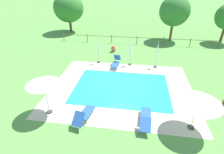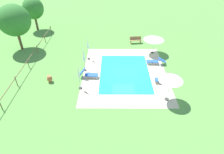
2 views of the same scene
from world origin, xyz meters
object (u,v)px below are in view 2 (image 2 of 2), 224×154
Objects in this scene: patio_umbrella_closed_row_centre at (88,46)px; wooden_bench_lawn_side at (136,40)px; patio_umbrella_open_by_bench at (154,38)px; terracotta_urn_near_fence at (50,79)px; patio_umbrella_closed_row_mid_west at (79,74)px; tree_centre at (33,8)px; tree_west_mid at (14,20)px; sun_lounger_north_mid at (165,80)px; patio_umbrella_open_foreground at (171,79)px; sun_lounger_north_near_steps at (155,61)px; patio_umbrella_closed_row_west at (84,56)px; sun_lounger_north_far at (89,74)px.

wooden_bench_lawn_side is (4.24, -5.73, -1.14)m from patio_umbrella_closed_row_centre.
patio_umbrella_open_by_bench is 3.58× the size of terracotta_urn_near_fence.
patio_umbrella_open_by_bench is 10.36m from patio_umbrella_closed_row_mid_west.
tree_centre is at bearing 44.38° from patio_umbrella_closed_row_centre.
patio_umbrella_closed_row_centre is 9.14m from tree_west_mid.
patio_umbrella_closed_row_mid_west is 0.54× the size of tree_centre.
sun_lounger_north_mid is 0.37× the size of tree_west_mid.
tree_west_mid reaches higher than patio_umbrella_closed_row_centre.
patio_umbrella_open_foreground is at bearing -134.52° from tree_centre.
tree_west_mid is (2.46, 8.56, 2.04)m from patio_umbrella_closed_row_centre.
sun_lounger_north_mid is 3.07× the size of terracotta_urn_near_fence.
patio_umbrella_closed_row_centre is at bearing 46.81° from patio_umbrella_open_foreground.
tree_centre is at bearing 58.40° from sun_lounger_north_near_steps.
wooden_bench_lawn_side is 12.50m from terracotta_urn_near_fence.
terracotta_urn_near_fence is at bearing 88.99° from sun_lounger_north_mid.
sun_lounger_north_near_steps is at bearing -102.49° from tree_west_mid.
patio_umbrella_closed_row_west is 1.64× the size of wooden_bench_lawn_side.
patio_umbrella_open_by_bench is at bearing -63.43° from patio_umbrella_closed_row_west.
patio_umbrella_closed_row_mid_west is at bearing 178.62° from patio_umbrella_closed_row_west.
tree_west_mid is (4.84, 8.40, 1.98)m from patio_umbrella_closed_row_west.
tree_west_mid is (7.06, 16.24, 3.26)m from sun_lounger_north_mid.
patio_umbrella_open_by_bench is 3.62m from wooden_bench_lawn_side.
wooden_bench_lawn_side is 0.28× the size of tree_west_mid.
sun_lounger_north_near_steps is 0.45× the size of tree_centre.
sun_lounger_north_near_steps is 1.37× the size of wooden_bench_lawn_side.
terracotta_urn_near_fence is 14.44m from tree_centre.
patio_umbrella_closed_row_mid_west is (-1.77, 0.63, 1.22)m from sun_lounger_north_far.
wooden_bench_lawn_side is at bearing 8.43° from patio_umbrella_open_foreground.
patio_umbrella_open_by_bench reaches higher than sun_lounger_north_near_steps.
terracotta_urn_near_fence is 0.14× the size of tree_centre.
sun_lounger_north_far is 9.53m from wooden_bench_lawn_side.
tree_west_mid is at bearing 179.89° from tree_centre.
tree_west_mid is (6.87, 5.26, 3.28)m from terracotta_urn_near_fence.
tree_west_mid is at bearing 46.52° from patio_umbrella_closed_row_mid_west.
sun_lounger_north_far is 7.93m from patio_umbrella_open_foreground.
sun_lounger_north_near_steps is 18.93m from tree_centre.
tree_centre reaches higher than patio_umbrella_open_by_bench.
tree_west_mid is at bearing 86.39° from patio_umbrella_open_by_bench.
patio_umbrella_closed_row_mid_west is 3.84× the size of terracotta_urn_near_fence.
patio_umbrella_closed_row_centre is (1.07, 7.39, 1.25)m from sun_lounger_north_near_steps.
sun_lounger_north_near_steps is at bearing -80.16° from patio_umbrella_closed_row_west.
wooden_bench_lawn_side is 15.22m from tree_centre.
terracotta_urn_near_fence is 9.26m from tree_west_mid.
patio_umbrella_closed_row_mid_west is at bearing 78.84° from patio_umbrella_open_foreground.
patio_umbrella_open_by_bench is at bearing -0.72° from patio_umbrella_open_foreground.
patio_umbrella_closed_row_centre is 3.78× the size of terracotta_urn_near_fence.
sun_lounger_north_mid is (-3.53, -0.29, 0.03)m from sun_lounger_north_near_steps.
tree_west_mid reaches higher than terracotta_urn_near_fence.
wooden_bench_lawn_side is at bearing -41.70° from patio_umbrella_closed_row_west.
tree_west_mid is (9.40, 15.95, 1.43)m from patio_umbrella_open_foreground.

